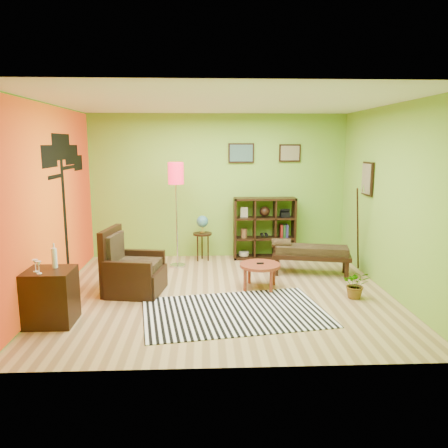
{
  "coord_description": "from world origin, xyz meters",
  "views": [
    {
      "loc": [
        -0.26,
        -6.31,
        2.22
      ],
      "look_at": [
        0.02,
        0.07,
        1.05
      ],
      "focal_mm": 35.0,
      "sensor_mm": 36.0,
      "label": 1
    }
  ],
  "objects_px": {
    "coffee_table": "(260,267)",
    "potted_plant": "(356,287)",
    "armchair": "(131,273)",
    "floor_lamp": "(176,183)",
    "side_cabinet": "(50,296)",
    "cube_shelf": "(265,228)",
    "globe_table": "(202,227)",
    "bench": "(309,252)"
  },
  "relations": [
    {
      "from": "armchair",
      "to": "bench",
      "type": "height_order",
      "value": "armchair"
    },
    {
      "from": "coffee_table",
      "to": "side_cabinet",
      "type": "relative_size",
      "value": 0.63
    },
    {
      "from": "armchair",
      "to": "potted_plant",
      "type": "height_order",
      "value": "armchair"
    },
    {
      "from": "globe_table",
      "to": "floor_lamp",
      "type": "bearing_deg",
      "value": -138.47
    },
    {
      "from": "coffee_table",
      "to": "cube_shelf",
      "type": "xyz_separation_m",
      "value": [
        0.33,
        1.82,
        0.26
      ]
    },
    {
      "from": "side_cabinet",
      "to": "floor_lamp",
      "type": "xyz_separation_m",
      "value": [
        1.43,
        2.53,
        1.19
      ]
    },
    {
      "from": "armchair",
      "to": "bench",
      "type": "relative_size",
      "value": 0.71
    },
    {
      "from": "side_cabinet",
      "to": "cube_shelf",
      "type": "relative_size",
      "value": 0.84
    },
    {
      "from": "side_cabinet",
      "to": "cube_shelf",
      "type": "height_order",
      "value": "cube_shelf"
    },
    {
      "from": "cube_shelf",
      "to": "bench",
      "type": "xyz_separation_m",
      "value": [
        0.62,
        -1.11,
        -0.21
      ]
    },
    {
      "from": "bench",
      "to": "potted_plant",
      "type": "relative_size",
      "value": 3.29
    },
    {
      "from": "coffee_table",
      "to": "cube_shelf",
      "type": "relative_size",
      "value": 0.53
    },
    {
      "from": "floor_lamp",
      "to": "globe_table",
      "type": "height_order",
      "value": "floor_lamp"
    },
    {
      "from": "armchair",
      "to": "side_cabinet",
      "type": "xyz_separation_m",
      "value": [
        -0.81,
        -1.14,
        0.05
      ]
    },
    {
      "from": "side_cabinet",
      "to": "floor_lamp",
      "type": "relative_size",
      "value": 0.53
    },
    {
      "from": "armchair",
      "to": "floor_lamp",
      "type": "height_order",
      "value": "floor_lamp"
    },
    {
      "from": "armchair",
      "to": "potted_plant",
      "type": "xyz_separation_m",
      "value": [
        3.32,
        -0.42,
        -0.13
      ]
    },
    {
      "from": "armchair",
      "to": "side_cabinet",
      "type": "distance_m",
      "value": 1.4
    },
    {
      "from": "globe_table",
      "to": "potted_plant",
      "type": "relative_size",
      "value": 2.08
    },
    {
      "from": "side_cabinet",
      "to": "globe_table",
      "type": "xyz_separation_m",
      "value": [
        1.89,
        2.94,
        0.31
      ]
    },
    {
      "from": "globe_table",
      "to": "potted_plant",
      "type": "xyz_separation_m",
      "value": [
        2.25,
        -2.22,
        -0.5
      ]
    },
    {
      "from": "floor_lamp",
      "to": "globe_table",
      "type": "bearing_deg",
      "value": 41.53
    },
    {
      "from": "side_cabinet",
      "to": "globe_table",
      "type": "height_order",
      "value": "side_cabinet"
    },
    {
      "from": "globe_table",
      "to": "bench",
      "type": "height_order",
      "value": "globe_table"
    },
    {
      "from": "cube_shelf",
      "to": "bench",
      "type": "height_order",
      "value": "cube_shelf"
    },
    {
      "from": "armchair",
      "to": "floor_lamp",
      "type": "xyz_separation_m",
      "value": [
        0.61,
        1.39,
        1.24
      ]
    },
    {
      "from": "globe_table",
      "to": "cube_shelf",
      "type": "height_order",
      "value": "cube_shelf"
    },
    {
      "from": "armchair",
      "to": "floor_lamp",
      "type": "bearing_deg",
      "value": 66.13
    },
    {
      "from": "floor_lamp",
      "to": "bench",
      "type": "bearing_deg",
      "value": -14.18
    },
    {
      "from": "globe_table",
      "to": "armchair",
      "type": "bearing_deg",
      "value": -120.89
    },
    {
      "from": "floor_lamp",
      "to": "side_cabinet",
      "type": "bearing_deg",
      "value": -119.43
    },
    {
      "from": "globe_table",
      "to": "potted_plant",
      "type": "distance_m",
      "value": 3.19
    },
    {
      "from": "armchair",
      "to": "side_cabinet",
      "type": "relative_size",
      "value": 0.98
    },
    {
      "from": "coffee_table",
      "to": "potted_plant",
      "type": "distance_m",
      "value": 1.45
    },
    {
      "from": "armchair",
      "to": "globe_table",
      "type": "relative_size",
      "value": 1.12
    },
    {
      "from": "floor_lamp",
      "to": "globe_table",
      "type": "distance_m",
      "value": 1.07
    },
    {
      "from": "coffee_table",
      "to": "bench",
      "type": "relative_size",
      "value": 0.46
    },
    {
      "from": "cube_shelf",
      "to": "floor_lamp",
      "type": "bearing_deg",
      "value": -162.52
    },
    {
      "from": "coffee_table",
      "to": "cube_shelf",
      "type": "bearing_deg",
      "value": 79.87
    },
    {
      "from": "coffee_table",
      "to": "armchair",
      "type": "distance_m",
      "value": 1.98
    },
    {
      "from": "cube_shelf",
      "to": "potted_plant",
      "type": "xyz_separation_m",
      "value": [
        1.02,
        -2.34,
        -0.44
      ]
    },
    {
      "from": "floor_lamp",
      "to": "globe_table",
      "type": "xyz_separation_m",
      "value": [
        0.46,
        0.41,
        -0.88
      ]
    }
  ]
}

